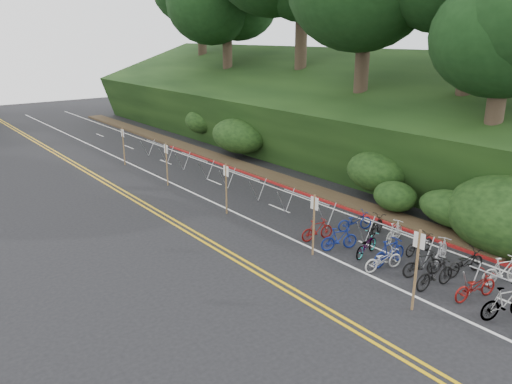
% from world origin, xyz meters
% --- Properties ---
extents(ground, '(120.00, 120.00, 0.00)m').
position_xyz_m(ground, '(0.00, 0.00, 0.00)').
color(ground, black).
rests_on(ground, ground).
extents(road_markings, '(7.47, 80.00, 0.01)m').
position_xyz_m(road_markings, '(0.63, 10.10, 0.00)').
color(road_markings, gold).
rests_on(road_markings, ground).
extents(red_curb, '(0.25, 28.00, 0.10)m').
position_xyz_m(red_curb, '(5.70, 12.00, 0.05)').
color(red_curb, maroon).
rests_on(red_curb, ground).
extents(embankment, '(14.30, 48.14, 9.11)m').
position_xyz_m(embankment, '(12.96, 19.04, 2.57)').
color(embankment, black).
rests_on(embankment, ground).
extents(bike_racks_rest, '(1.14, 23.00, 1.17)m').
position_xyz_m(bike_racks_rest, '(3.00, 13.00, 0.85)').
color(bike_racks_rest, '#929499').
rests_on(bike_racks_rest, ground).
extents(signpost_near, '(0.08, 0.40, 2.73)m').
position_xyz_m(signpost_near, '(0.22, 0.08, 1.55)').
color(signpost_near, brown).
rests_on(signpost_near, ground).
extents(signposts_rest, '(0.08, 18.40, 2.50)m').
position_xyz_m(signposts_rest, '(0.60, 14.00, 1.43)').
color(signposts_rest, brown).
rests_on(signposts_rest, ground).
extents(bike_front, '(0.91, 1.71, 0.86)m').
position_xyz_m(bike_front, '(1.72, 2.45, 0.43)').
color(bike_front, beige).
rests_on(bike_front, ground).
extents(bike_valet, '(3.37, 10.79, 1.09)m').
position_xyz_m(bike_valet, '(3.03, 1.17, 0.49)').
color(bike_valet, '#144C1E').
rests_on(bike_valet, ground).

